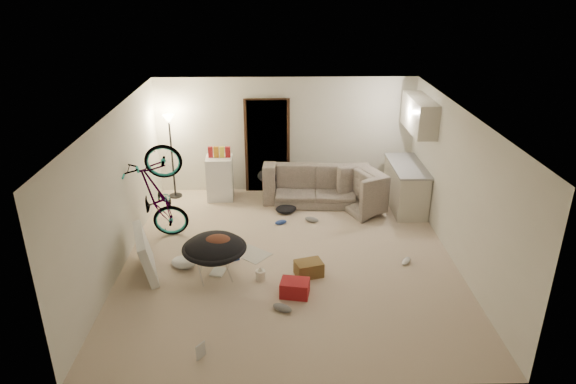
{
  "coord_description": "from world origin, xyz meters",
  "views": [
    {
      "loc": [
        -0.2,
        -7.61,
        4.45
      ],
      "look_at": [
        -0.01,
        0.6,
        0.95
      ],
      "focal_mm": 32.0,
      "sensor_mm": 36.0,
      "label": 1
    }
  ],
  "objects_px": {
    "juicer": "(260,274)",
    "drink_case_b": "(295,288)",
    "armchair": "(376,194)",
    "mini_fridge": "(220,178)",
    "bicycle": "(160,214)",
    "saucer_chair": "(215,253)",
    "tv_box": "(146,253)",
    "kitchen_counter": "(406,187)",
    "floor_lamp": "(170,138)",
    "sofa": "(316,185)",
    "drink_case_a": "(309,268)"
  },
  "relations": [
    {
      "from": "juicer",
      "to": "sofa",
      "type": "bearing_deg",
      "value": 70.72
    },
    {
      "from": "kitchen_counter",
      "to": "juicer",
      "type": "height_order",
      "value": "kitchen_counter"
    },
    {
      "from": "drink_case_b",
      "to": "mini_fridge",
      "type": "bearing_deg",
      "value": 122.2
    },
    {
      "from": "tv_box",
      "to": "armchair",
      "type": "bearing_deg",
      "value": 12.02
    },
    {
      "from": "armchair",
      "to": "mini_fridge",
      "type": "bearing_deg",
      "value": 55.14
    },
    {
      "from": "mini_fridge",
      "to": "drink_case_b",
      "type": "relative_size",
      "value": 2.19
    },
    {
      "from": "bicycle",
      "to": "saucer_chair",
      "type": "bearing_deg",
      "value": -144.45
    },
    {
      "from": "saucer_chair",
      "to": "drink_case_b",
      "type": "bearing_deg",
      "value": -23.63
    },
    {
      "from": "kitchen_counter",
      "to": "sofa",
      "type": "relative_size",
      "value": 0.69
    },
    {
      "from": "armchair",
      "to": "drink_case_a",
      "type": "distance_m",
      "value": 2.92
    },
    {
      "from": "tv_box",
      "to": "drink_case_a",
      "type": "distance_m",
      "value": 2.61
    },
    {
      "from": "sofa",
      "to": "armchair",
      "type": "xyz_separation_m",
      "value": [
        1.18,
        -0.54,
        0.0
      ]
    },
    {
      "from": "armchair",
      "to": "mini_fridge",
      "type": "relative_size",
      "value": 1.07
    },
    {
      "from": "bicycle",
      "to": "drink_case_b",
      "type": "height_order",
      "value": "bicycle"
    },
    {
      "from": "bicycle",
      "to": "sofa",
      "type": "bearing_deg",
      "value": -64.36
    },
    {
      "from": "floor_lamp",
      "to": "juicer",
      "type": "bearing_deg",
      "value": -59.97
    },
    {
      "from": "bicycle",
      "to": "juicer",
      "type": "xyz_separation_m",
      "value": [
        1.83,
        -1.4,
        -0.4
      ]
    },
    {
      "from": "tv_box",
      "to": "saucer_chair",
      "type": "bearing_deg",
      "value": -25.48
    },
    {
      "from": "bicycle",
      "to": "mini_fridge",
      "type": "height_order",
      "value": "bicycle"
    },
    {
      "from": "drink_case_a",
      "to": "floor_lamp",
      "type": "bearing_deg",
      "value": 113.5
    },
    {
      "from": "drink_case_a",
      "to": "juicer",
      "type": "height_order",
      "value": "drink_case_a"
    },
    {
      "from": "kitchen_counter",
      "to": "bicycle",
      "type": "relative_size",
      "value": 0.8
    },
    {
      "from": "mini_fridge",
      "to": "juicer",
      "type": "distance_m",
      "value": 3.39
    },
    {
      "from": "mini_fridge",
      "to": "drink_case_b",
      "type": "xyz_separation_m",
      "value": [
        1.46,
        -3.68,
        -0.34
      ]
    },
    {
      "from": "sofa",
      "to": "saucer_chair",
      "type": "distance_m",
      "value": 3.54
    },
    {
      "from": "armchair",
      "to": "bicycle",
      "type": "relative_size",
      "value": 0.53
    },
    {
      "from": "drink_case_a",
      "to": "drink_case_b",
      "type": "distance_m",
      "value": 0.6
    },
    {
      "from": "floor_lamp",
      "to": "armchair",
      "type": "bearing_deg",
      "value": -9.91
    },
    {
      "from": "floor_lamp",
      "to": "juicer",
      "type": "distance_m",
      "value": 4.04
    },
    {
      "from": "sofa",
      "to": "mini_fridge",
      "type": "height_order",
      "value": "mini_fridge"
    },
    {
      "from": "saucer_chair",
      "to": "tv_box",
      "type": "relative_size",
      "value": 0.94
    },
    {
      "from": "drink_case_a",
      "to": "armchair",
      "type": "bearing_deg",
      "value": 42.45
    },
    {
      "from": "juicer",
      "to": "saucer_chair",
      "type": "bearing_deg",
      "value": 172.39
    },
    {
      "from": "bicycle",
      "to": "drink_case_a",
      "type": "distance_m",
      "value": 2.93
    },
    {
      "from": "armchair",
      "to": "tv_box",
      "type": "bearing_deg",
      "value": 96.14
    },
    {
      "from": "armchair",
      "to": "drink_case_a",
      "type": "height_order",
      "value": "armchair"
    },
    {
      "from": "kitchen_counter",
      "to": "floor_lamp",
      "type": "bearing_deg",
      "value": 172.34
    },
    {
      "from": "floor_lamp",
      "to": "tv_box",
      "type": "distance_m",
      "value": 3.23
    },
    {
      "from": "sofa",
      "to": "drink_case_a",
      "type": "xyz_separation_m",
      "value": [
        -0.33,
        -3.03,
        -0.2
      ]
    },
    {
      "from": "juicer",
      "to": "drink_case_b",
      "type": "bearing_deg",
      "value": -40.28
    },
    {
      "from": "armchair",
      "to": "saucer_chair",
      "type": "height_order",
      "value": "saucer_chair"
    },
    {
      "from": "tv_box",
      "to": "mini_fridge",
      "type": "bearing_deg",
      "value": 55.54
    },
    {
      "from": "bicycle",
      "to": "saucer_chair",
      "type": "xyz_separation_m",
      "value": [
        1.12,
        -1.3,
        -0.07
      ]
    },
    {
      "from": "kitchen_counter",
      "to": "saucer_chair",
      "type": "distance_m",
      "value": 4.44
    },
    {
      "from": "drink_case_a",
      "to": "kitchen_counter",
      "type": "bearing_deg",
      "value": 34.06
    },
    {
      "from": "sofa",
      "to": "drink_case_a",
      "type": "relative_size",
      "value": 5.16
    },
    {
      "from": "floor_lamp",
      "to": "saucer_chair",
      "type": "bearing_deg",
      "value": -69.4
    },
    {
      "from": "floor_lamp",
      "to": "saucer_chair",
      "type": "xyz_separation_m",
      "value": [
        1.22,
        -3.24,
        -0.88
      ]
    },
    {
      "from": "bicycle",
      "to": "juicer",
      "type": "relative_size",
      "value": 8.36
    },
    {
      "from": "floor_lamp",
      "to": "bicycle",
      "type": "height_order",
      "value": "floor_lamp"
    }
  ]
}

